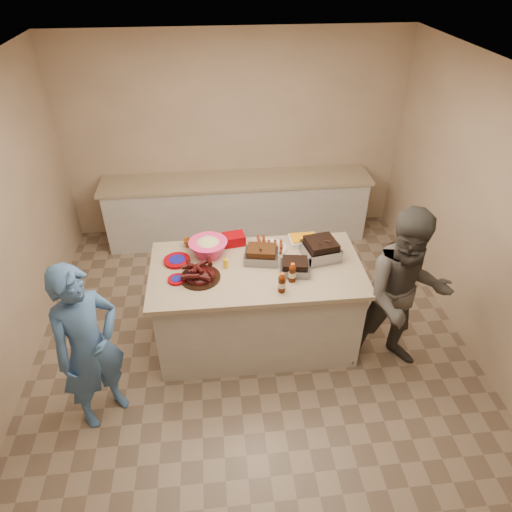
{
  "coord_description": "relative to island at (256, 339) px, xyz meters",
  "views": [
    {
      "loc": [
        -0.32,
        -3.34,
        3.57
      ],
      "look_at": [
        0.05,
        0.18,
        1.06
      ],
      "focal_mm": 32.0,
      "sensor_mm": 36.0,
      "label": 1
    }
  ],
  "objects": [
    {
      "name": "mac_cheese_dish",
      "position": [
        0.52,
        0.37,
        0.96
      ],
      "size": [
        0.29,
        0.22,
        0.08
      ],
      "primitive_type": "cube",
      "rotation": [
        0.0,
        0.0,
        0.04
      ],
      "color": "#FF9F09",
      "rests_on": "island"
    },
    {
      "name": "brisket_tray",
      "position": [
        0.35,
        -0.11,
        0.96
      ],
      "size": [
        0.3,
        0.27,
        0.08
      ],
      "primitive_type": "cube",
      "rotation": [
        0.0,
        0.0,
        -0.15
      ],
      "color": "black",
      "rests_on": "island"
    },
    {
      "name": "bbq_bottle_a",
      "position": [
        0.18,
        -0.37,
        0.96
      ],
      "size": [
        0.07,
        0.07,
        0.2
      ],
      "primitive_type": "cylinder",
      "rotation": [
        0.0,
        0.0,
        -0.0
      ],
      "color": "#3E1304",
      "rests_on": "island"
    },
    {
      "name": "plate_stack_small",
      "position": [
        -0.75,
        -0.12,
        0.96
      ],
      "size": [
        0.17,
        0.17,
        0.02
      ],
      "primitive_type": "cylinder",
      "rotation": [
        0.0,
        0.0,
        -0.0
      ],
      "color": "#870006",
      "rests_on": "island"
    },
    {
      "name": "back_counter",
      "position": [
        -0.05,
        2.07,
        0.45
      ],
      "size": [
        3.6,
        0.64,
        0.9
      ],
      "primitive_type": null,
      "color": "beige",
      "rests_on": "ground"
    },
    {
      "name": "pulled_pork_tray",
      "position": [
        0.06,
        0.11,
        0.96
      ],
      "size": [
        0.36,
        0.3,
        0.1
      ],
      "primitive_type": "cube",
      "rotation": [
        0.0,
        0.0,
        -0.19
      ],
      "color": "#47230F",
      "rests_on": "island"
    },
    {
      "name": "coleslaw_bowl",
      "position": [
        -0.45,
        0.26,
        0.96
      ],
      "size": [
        0.38,
        0.38,
        0.26
      ],
      "primitive_type": null,
      "rotation": [
        0.0,
        0.0,
        -0.0
      ],
      "color": "#F52E73",
      "rests_on": "island"
    },
    {
      "name": "roasting_pan",
      "position": [
        0.64,
        0.11,
        0.96
      ],
      "size": [
        0.38,
        0.38,
        0.13
      ],
      "primitive_type": "cube",
      "rotation": [
        0.0,
        0.0,
        0.18
      ],
      "color": "gray",
      "rests_on": "island"
    },
    {
      "name": "sauce_bowl",
      "position": [
        0.05,
        0.23,
        0.96
      ],
      "size": [
        0.15,
        0.05,
        0.15
      ],
      "primitive_type": "imported",
      "rotation": [
        0.0,
        0.0,
        -0.0
      ],
      "color": "silver",
      "rests_on": "island"
    },
    {
      "name": "sausage_plate",
      "position": [
        0.17,
        0.3,
        0.96
      ],
      "size": [
        0.37,
        0.37,
        0.06
      ],
      "primitive_type": "cylinder",
      "rotation": [
        0.0,
        0.0,
        -0.1
      ],
      "color": "silver",
      "rests_on": "island"
    },
    {
      "name": "mustard_bottle",
      "position": [
        -0.29,
        0.03,
        0.96
      ],
      "size": [
        0.05,
        0.05,
        0.13
      ],
      "primitive_type": "cylinder",
      "rotation": [
        0.0,
        0.0,
        -0.0
      ],
      "color": "yellow",
      "rests_on": "island"
    },
    {
      "name": "rib_platter",
      "position": [
        -0.54,
        -0.11,
        0.96
      ],
      "size": [
        0.38,
        0.38,
        0.15
      ],
      "primitive_type": null,
      "rotation": [
        0.0,
        0.0,
        -0.02
      ],
      "color": "#3A0B0A",
      "rests_on": "island"
    },
    {
      "name": "guest_blue",
      "position": [
        -1.45,
        -0.74,
        0.0
      ],
      "size": [
        1.53,
        1.6,
        0.39
      ],
      "primitive_type": "imported",
      "rotation": [
        0.0,
        0.0,
        0.74
      ],
      "color": "#406AA4",
      "rests_on": "ground"
    },
    {
      "name": "plate_stack_large",
      "position": [
        -0.76,
        0.17,
        0.96
      ],
      "size": [
        0.26,
        0.26,
        0.03
      ],
      "primitive_type": "cylinder",
      "rotation": [
        0.0,
        0.0,
        -0.0
      ],
      "color": "#870006",
      "rests_on": "island"
    },
    {
      "name": "guest_gray",
      "position": [
        1.31,
        -0.43,
        0.0
      ],
      "size": [
        0.99,
        1.8,
        0.66
      ],
      "primitive_type": "imported",
      "rotation": [
        0.0,
        0.0,
        -0.08
      ],
      "color": "#4F4C46",
      "rests_on": "ground"
    },
    {
      "name": "bbq_bottle_b",
      "position": [
        0.3,
        -0.24,
        0.96
      ],
      "size": [
        0.07,
        0.07,
        0.19
      ],
      "primitive_type": "cylinder",
      "rotation": [
        0.0,
        0.0,
        -0.0
      ],
      "color": "#3E1304",
      "rests_on": "island"
    },
    {
      "name": "room",
      "position": [
        -0.05,
        -0.13,
        0.0
      ],
      "size": [
        4.5,
        5.0,
        2.7
      ],
      "primitive_type": null,
      "color": "tan",
      "rests_on": "ground"
    },
    {
      "name": "island",
      "position": [
        0.0,
        0.0,
        0.0
      ],
      "size": [
        2.04,
        1.08,
        0.96
      ],
      "primitive_type": null,
      "rotation": [
        0.0,
        0.0,
        -0.0
      ],
      "color": "beige",
      "rests_on": "ground"
    },
    {
      "name": "plastic_cup",
      "position": [
        -0.66,
        0.43,
        0.96
      ],
      "size": [
        0.09,
        0.08,
        0.09
      ],
      "primitive_type": "imported",
      "rotation": [
        0.0,
        0.0,
        -0.0
      ],
      "color": "brown",
      "rests_on": "island"
    },
    {
      "name": "basket_stack",
      "position": [
        -0.19,
        0.43,
        0.96
      ],
      "size": [
        0.24,
        0.19,
        0.11
      ],
      "primitive_type": "cube",
      "rotation": [
        0.0,
        0.0,
        0.15
      ],
      "color": "#870006",
      "rests_on": "island"
    }
  ]
}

